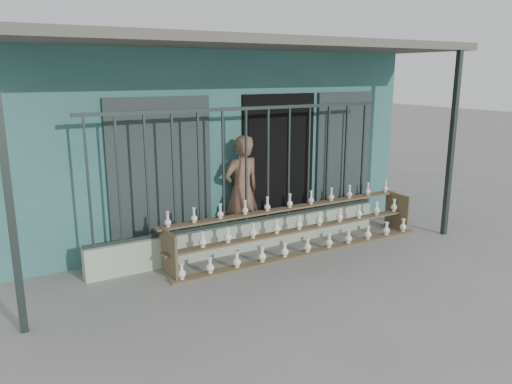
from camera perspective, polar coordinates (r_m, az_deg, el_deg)
ground at (r=6.97m, az=4.19°, el=-9.70°), size 60.00×60.00×0.00m
workshop_building at (r=10.24m, az=-9.16°, el=7.06°), size 7.40×6.60×3.21m
parapet_wall at (r=7.92m, az=-1.09°, el=-5.02°), size 5.00×0.20×0.45m
security_fence at (r=7.64m, az=-1.13°, el=3.00°), size 5.00×0.04×1.80m
shelf_rack at (r=7.91m, az=4.93°, el=-4.07°), size 4.50×0.68×0.85m
elderly_woman at (r=7.99m, az=-1.63°, el=0.13°), size 0.70×0.50×1.79m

